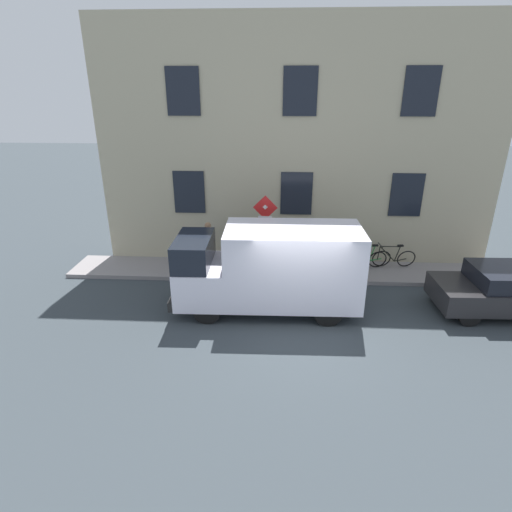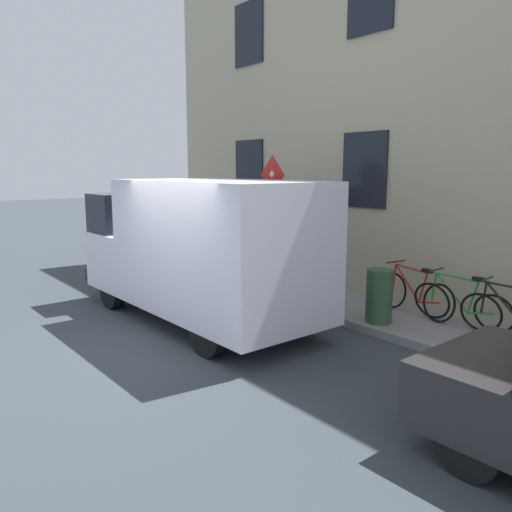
{
  "view_description": "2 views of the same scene",
  "coord_description": "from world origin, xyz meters",
  "px_view_note": "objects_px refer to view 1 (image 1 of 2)",
  "views": [
    {
      "loc": [
        -9.86,
        0.64,
        6.04
      ],
      "look_at": [
        1.55,
        1.26,
        1.39
      ],
      "focal_mm": 28.79,
      "sensor_mm": 36.0,
      "label": 1
    },
    {
      "loc": [
        -3.77,
        -6.7,
        2.69
      ],
      "look_at": [
        1.56,
        0.03,
        1.2
      ],
      "focal_mm": 35.45,
      "sensor_mm": 36.0,
      "label": 2
    }
  ],
  "objects_px": {
    "parked_hatchback": "(509,289)",
    "pedestrian": "(209,244)",
    "bicycle_black": "(392,258)",
    "bicycle_red": "(341,257)",
    "sign_post_stacked": "(265,226)",
    "delivery_van": "(271,267)",
    "bicycle_green": "(366,257)",
    "litter_bin": "(342,264)"
  },
  "relations": [
    {
      "from": "bicycle_green",
      "to": "pedestrian",
      "type": "xyz_separation_m",
      "value": [
        -0.45,
        5.55,
        0.56
      ]
    },
    {
      "from": "delivery_van",
      "to": "bicycle_red",
      "type": "bearing_deg",
      "value": -131.08
    },
    {
      "from": "bicycle_red",
      "to": "bicycle_black",
      "type": "bearing_deg",
      "value": -172.03
    },
    {
      "from": "bicycle_black",
      "to": "bicycle_green",
      "type": "height_order",
      "value": "same"
    },
    {
      "from": "litter_bin",
      "to": "sign_post_stacked",
      "type": "bearing_deg",
      "value": 93.08
    },
    {
      "from": "sign_post_stacked",
      "to": "parked_hatchback",
      "type": "xyz_separation_m",
      "value": [
        -1.76,
        -7.07,
        -1.22
      ]
    },
    {
      "from": "bicycle_black",
      "to": "bicycle_red",
      "type": "relative_size",
      "value": 1.01
    },
    {
      "from": "delivery_van",
      "to": "bicycle_green",
      "type": "relative_size",
      "value": 3.12
    },
    {
      "from": "sign_post_stacked",
      "to": "bicycle_red",
      "type": "xyz_separation_m",
      "value": [
        1.0,
        -2.7,
        -1.44
      ]
    },
    {
      "from": "delivery_van",
      "to": "litter_bin",
      "type": "distance_m",
      "value": 3.2
    },
    {
      "from": "sign_post_stacked",
      "to": "bicycle_black",
      "type": "height_order",
      "value": "sign_post_stacked"
    },
    {
      "from": "bicycle_black",
      "to": "bicycle_red",
      "type": "xyz_separation_m",
      "value": [
        0.0,
        1.77,
        0.0
      ]
    },
    {
      "from": "delivery_van",
      "to": "bicycle_red",
      "type": "relative_size",
      "value": 3.14
    },
    {
      "from": "bicycle_red",
      "to": "pedestrian",
      "type": "bearing_deg",
      "value": 13.61
    },
    {
      "from": "parked_hatchback",
      "to": "bicycle_black",
      "type": "distance_m",
      "value": 3.8
    },
    {
      "from": "sign_post_stacked",
      "to": "bicycle_black",
      "type": "xyz_separation_m",
      "value": [
        0.99,
        -4.46,
        -1.44
      ]
    },
    {
      "from": "bicycle_green",
      "to": "bicycle_red",
      "type": "distance_m",
      "value": 0.88
    },
    {
      "from": "parked_hatchback",
      "to": "bicycle_green",
      "type": "relative_size",
      "value": 2.36
    },
    {
      "from": "sign_post_stacked",
      "to": "delivery_van",
      "type": "xyz_separation_m",
      "value": [
        -1.91,
        -0.25,
        -0.62
      ]
    },
    {
      "from": "parked_hatchback",
      "to": "pedestrian",
      "type": "distance_m",
      "value": 9.33
    },
    {
      "from": "sign_post_stacked",
      "to": "bicycle_green",
      "type": "relative_size",
      "value": 1.57
    },
    {
      "from": "delivery_van",
      "to": "bicycle_green",
      "type": "distance_m",
      "value": 4.49
    },
    {
      "from": "parked_hatchback",
      "to": "pedestrian",
      "type": "height_order",
      "value": "pedestrian"
    },
    {
      "from": "bicycle_black",
      "to": "delivery_van",
      "type": "bearing_deg",
      "value": 27.34
    },
    {
      "from": "bicycle_black",
      "to": "bicycle_red",
      "type": "height_order",
      "value": "same"
    },
    {
      "from": "litter_bin",
      "to": "bicycle_red",
      "type": "bearing_deg",
      "value": -6.65
    },
    {
      "from": "sign_post_stacked",
      "to": "delivery_van",
      "type": "distance_m",
      "value": 2.02
    },
    {
      "from": "sign_post_stacked",
      "to": "bicycle_green",
      "type": "xyz_separation_m",
      "value": [
        1.0,
        -3.58,
        -1.44
      ]
    },
    {
      "from": "parked_hatchback",
      "to": "litter_bin",
      "type": "distance_m",
      "value": 4.86
    },
    {
      "from": "delivery_van",
      "to": "pedestrian",
      "type": "distance_m",
      "value": 3.32
    },
    {
      "from": "bicycle_black",
      "to": "bicycle_red",
      "type": "distance_m",
      "value": 1.77
    },
    {
      "from": "litter_bin",
      "to": "bicycle_black",
      "type": "bearing_deg",
      "value": -65.38
    },
    {
      "from": "sign_post_stacked",
      "to": "litter_bin",
      "type": "distance_m",
      "value": 2.93
    },
    {
      "from": "sign_post_stacked",
      "to": "bicycle_green",
      "type": "height_order",
      "value": "sign_post_stacked"
    },
    {
      "from": "bicycle_green",
      "to": "delivery_van",
      "type": "bearing_deg",
      "value": 38.01
    },
    {
      "from": "pedestrian",
      "to": "bicycle_black",
      "type": "bearing_deg",
      "value": 138.81
    },
    {
      "from": "bicycle_green",
      "to": "bicycle_red",
      "type": "relative_size",
      "value": 1.0
    },
    {
      "from": "parked_hatchback",
      "to": "sign_post_stacked",
      "type": "bearing_deg",
      "value": -15.54
    },
    {
      "from": "parked_hatchback",
      "to": "bicycle_green",
      "type": "height_order",
      "value": "parked_hatchback"
    },
    {
      "from": "parked_hatchback",
      "to": "delivery_van",
      "type": "bearing_deg",
      "value": -0.31
    },
    {
      "from": "bicycle_red",
      "to": "pedestrian",
      "type": "relative_size",
      "value": 0.99
    },
    {
      "from": "bicycle_green",
      "to": "litter_bin",
      "type": "xyz_separation_m",
      "value": [
        -0.86,
        0.98,
        0.08
      ]
    }
  ]
}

